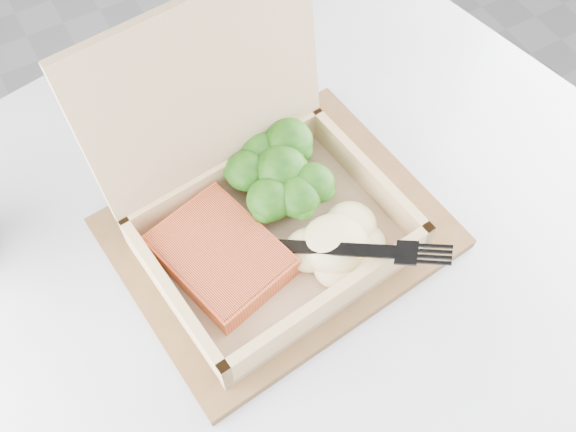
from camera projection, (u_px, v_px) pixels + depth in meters
cafe_table at (305, 322)px, 0.82m from camera, size 0.93×0.93×0.73m
serving_tray at (278, 233)px, 0.67m from camera, size 0.34×0.28×0.01m
takeout_container at (253, 192)px, 0.62m from camera, size 0.26×0.25×0.23m
salmon_fillet at (221, 255)px, 0.62m from camera, size 0.12×0.14×0.03m
broccoli_pile at (281, 176)px, 0.66m from camera, size 0.12×0.12×0.04m
mashed_potatoes at (335, 244)px, 0.62m from camera, size 0.11×0.09×0.04m
plastic_fork at (307, 244)px, 0.60m from camera, size 0.14×0.13×0.04m
receipt at (176, 126)px, 0.75m from camera, size 0.10×0.15×0.00m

